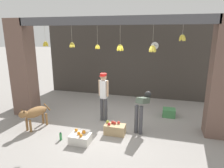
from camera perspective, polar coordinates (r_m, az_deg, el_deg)
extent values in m
plane|color=gray|center=(6.42, -1.13, -11.97)|extent=(60.00, 60.00, 0.00)
cube|color=#38332D|center=(8.98, 4.61, 6.76)|extent=(7.62, 0.12, 3.31)
cube|color=brown|center=(7.62, -24.05, 4.13)|extent=(0.70, 0.60, 3.31)
cube|color=brown|center=(6.14, 29.31, 1.25)|extent=(0.70, 0.60, 3.31)
cube|color=#4C4C51|center=(5.87, -0.95, 17.67)|extent=(5.72, 0.24, 0.24)
cylinder|color=#B2AD99|center=(6.68, -18.63, 13.50)|extent=(0.01, 0.01, 0.47)
ellipsoid|color=yellow|center=(6.66, -18.09, 10.82)|extent=(0.12, 0.06, 0.18)
ellipsoid|color=yellow|center=(6.71, -18.12, 10.84)|extent=(0.08, 0.11, 0.18)
ellipsoid|color=yellow|center=(6.73, -18.55, 10.81)|extent=(0.11, 0.10, 0.19)
ellipsoid|color=yellow|center=(6.68, -18.80, 10.77)|extent=(0.11, 0.10, 0.19)
ellipsoid|color=yellow|center=(6.64, -18.51, 10.77)|extent=(0.08, 0.11, 0.18)
cylinder|color=#B2AD99|center=(6.30, -11.48, 13.83)|extent=(0.01, 0.01, 0.50)
ellipsoid|color=gold|center=(6.29, -10.97, 10.88)|extent=(0.11, 0.06, 0.17)
ellipsoid|color=gold|center=(6.34, -11.05, 10.91)|extent=(0.08, 0.11, 0.18)
ellipsoid|color=gold|center=(6.35, -11.51, 10.89)|extent=(0.11, 0.09, 0.18)
ellipsoid|color=gold|center=(6.30, -11.72, 10.85)|extent=(0.11, 0.09, 0.18)
ellipsoid|color=gold|center=(6.27, -11.38, 10.85)|extent=(0.08, 0.11, 0.18)
cylinder|color=#B2AD99|center=(5.97, -4.23, 13.80)|extent=(0.01, 0.01, 0.55)
ellipsoid|color=yellow|center=(5.97, -3.83, 10.55)|extent=(0.10, 0.05, 0.15)
ellipsoid|color=yellow|center=(6.01, -3.90, 10.57)|extent=(0.08, 0.09, 0.16)
ellipsoid|color=yellow|center=(6.02, -4.24, 10.57)|extent=(0.08, 0.09, 0.16)
ellipsoid|color=yellow|center=(5.99, -4.51, 10.55)|extent=(0.10, 0.05, 0.15)
ellipsoid|color=yellow|center=(5.96, -4.44, 10.53)|extent=(0.08, 0.09, 0.16)
ellipsoid|color=yellow|center=(5.95, -4.10, 10.53)|extent=(0.08, 0.09, 0.16)
cylinder|color=#B2AD99|center=(5.73, 2.36, 13.87)|extent=(0.01, 0.01, 0.53)
ellipsoid|color=yellow|center=(5.74, 2.82, 10.29)|extent=(0.13, 0.07, 0.21)
ellipsoid|color=yellow|center=(5.79, 2.58, 10.33)|extent=(0.09, 0.13, 0.21)
ellipsoid|color=yellow|center=(5.79, 1.98, 10.34)|extent=(0.13, 0.11, 0.21)
ellipsoid|color=yellow|center=(5.73, 1.84, 10.29)|extent=(0.13, 0.11, 0.21)
ellipsoid|color=yellow|center=(5.70, 2.37, 10.27)|extent=(0.09, 0.13, 0.21)
cylinder|color=#B2AD99|center=(5.62, 11.69, 13.53)|extent=(0.01, 0.01, 0.54)
ellipsoid|color=yellow|center=(5.64, 12.04, 9.81)|extent=(0.14, 0.07, 0.21)
ellipsoid|color=yellow|center=(5.68, 11.86, 9.85)|extent=(0.12, 0.12, 0.22)
ellipsoid|color=yellow|center=(5.69, 11.42, 9.88)|extent=(0.09, 0.14, 0.22)
ellipsoid|color=yellow|center=(5.66, 11.04, 9.88)|extent=(0.13, 0.10, 0.22)
ellipsoid|color=yellow|center=(5.62, 11.00, 9.85)|extent=(0.13, 0.10, 0.22)
ellipsoid|color=yellow|center=(5.59, 11.35, 9.80)|extent=(0.09, 0.14, 0.22)
ellipsoid|color=yellow|center=(5.60, 11.81, 9.79)|extent=(0.12, 0.12, 0.22)
cylinder|color=#B2AD99|center=(5.69, 19.60, 14.45)|extent=(0.01, 0.01, 0.26)
ellipsoid|color=yellow|center=(5.69, 19.89, 12.29)|extent=(0.12, 0.07, 0.19)
ellipsoid|color=yellow|center=(5.73, 19.53, 12.33)|extent=(0.09, 0.12, 0.19)
ellipsoid|color=yellow|center=(5.71, 19.02, 12.37)|extent=(0.12, 0.10, 0.20)
ellipsoid|color=yellow|center=(5.66, 19.05, 12.35)|extent=(0.12, 0.10, 0.20)
ellipsoid|color=yellow|center=(5.64, 19.60, 12.30)|extent=(0.09, 0.12, 0.19)
ellipsoid|color=olive|center=(6.56, -20.89, -7.45)|extent=(0.53, 0.81, 0.30)
cylinder|color=olive|center=(6.47, -22.25, -11.03)|extent=(0.07, 0.07, 0.38)
cylinder|color=olive|center=(6.61, -23.13, -10.57)|extent=(0.07, 0.07, 0.38)
cylinder|color=olive|center=(6.76, -18.20, -9.54)|extent=(0.07, 0.07, 0.38)
cylinder|color=olive|center=(6.90, -19.12, -9.13)|extent=(0.07, 0.07, 0.38)
ellipsoid|color=olive|center=(6.33, -24.02, -7.90)|extent=(0.27, 0.32, 0.20)
cone|color=brown|center=(6.25, -23.83, -7.13)|extent=(0.07, 0.07, 0.08)
cone|color=brown|center=(6.34, -24.41, -6.86)|extent=(0.07, 0.07, 0.08)
cylinder|color=olive|center=(6.77, -18.05, -6.24)|extent=(0.12, 0.23, 0.30)
cylinder|color=#424247|center=(6.63, -1.79, -7.35)|extent=(0.11, 0.11, 0.79)
cylinder|color=#424247|center=(6.68, -2.92, -7.19)|extent=(0.11, 0.11, 0.79)
cube|color=white|center=(6.43, -2.42, -1.52)|extent=(0.21, 0.19, 0.59)
cylinder|color=tan|center=(6.37, -1.26, -1.34)|extent=(0.06, 0.06, 0.52)
cylinder|color=tan|center=(6.47, -3.58, -1.10)|extent=(0.06, 0.06, 0.52)
sphere|color=tan|center=(6.33, -2.46, 1.95)|extent=(0.20, 0.20, 0.20)
cylinder|color=red|center=(6.31, -2.47, 2.72)|extent=(0.21, 0.21, 0.07)
cube|color=red|center=(6.22, -2.82, 2.26)|extent=(0.18, 0.13, 0.01)
cylinder|color=#424247|center=(5.91, 6.95, -9.98)|extent=(0.11, 0.11, 0.85)
cylinder|color=#424247|center=(5.86, 8.22, -10.24)|extent=(0.11, 0.11, 0.85)
cube|color=#4C5B4C|center=(5.95, 8.86, -4.65)|extent=(0.38, 0.66, 0.32)
sphere|color=black|center=(6.28, 10.24, -2.93)|extent=(0.21, 0.21, 0.21)
cube|color=silver|center=(5.58, -9.02, -15.18)|extent=(0.54, 0.40, 0.24)
sphere|color=orange|center=(5.40, -8.89, -14.32)|extent=(0.09, 0.09, 0.09)
sphere|color=orange|center=(5.52, -9.49, -13.67)|extent=(0.09, 0.09, 0.09)
sphere|color=orange|center=(5.54, -8.00, -13.50)|extent=(0.09, 0.09, 0.09)
sphere|color=orange|center=(5.69, -10.19, -12.81)|extent=(0.09, 0.09, 0.09)
sphere|color=orange|center=(5.58, -8.08, -13.30)|extent=(0.09, 0.09, 0.09)
cube|color=tan|center=(5.92, 0.85, -12.84)|extent=(0.60, 0.33, 0.29)
sphere|color=red|center=(5.93, 0.17, -10.83)|extent=(0.09, 0.09, 0.09)
sphere|color=red|center=(5.82, -0.87, -11.35)|extent=(0.09, 0.09, 0.09)
sphere|color=#99B238|center=(5.95, -1.28, -10.74)|extent=(0.09, 0.09, 0.09)
sphere|color=red|center=(5.90, 1.92, -10.96)|extent=(0.09, 0.09, 0.09)
sphere|color=red|center=(5.89, 0.76, -11.03)|extent=(0.09, 0.09, 0.09)
cube|color=#42844C|center=(7.34, 15.94, -7.86)|extent=(0.43, 0.36, 0.28)
cylinder|color=#38934C|center=(5.83, -14.45, -14.32)|extent=(0.07, 0.07, 0.20)
cylinder|color=black|center=(5.78, -14.52, -13.36)|extent=(0.04, 0.04, 0.02)
cylinder|color=black|center=(8.71, 12.11, 10.64)|extent=(0.34, 0.01, 0.34)
cylinder|color=white|center=(8.70, 12.11, 10.64)|extent=(0.32, 0.02, 0.32)
cube|color=black|center=(8.69, 12.11, 10.86)|extent=(0.01, 0.01, 0.09)
cube|color=black|center=(8.68, 12.42, 10.61)|extent=(0.12, 0.01, 0.01)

